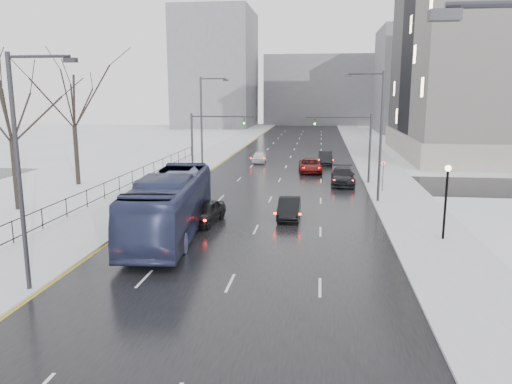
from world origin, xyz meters
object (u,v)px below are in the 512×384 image
at_px(sedan_right_cross, 310,166).
at_px(sedan_right_far, 343,176).
at_px(tree_park_d, 19,210).
at_px(streetlight_l_near, 23,163).
at_px(sedan_right_distant, 325,158).
at_px(mast_signal_left, 203,138).
at_px(mast_signal_right, 358,140).
at_px(streetlight_l_far, 204,120).
at_px(bus, 170,205).
at_px(streetlight_r_mid, 378,130).
at_px(tree_park_e, 79,185).
at_px(no_uturn_sign, 383,166).
at_px(lamppost_r_mid, 446,191).
at_px(sedan_center_near, 205,212).
at_px(sedan_center_far, 259,157).
at_px(sedan_right_near, 289,208).

bearing_deg(sedan_right_cross, sedan_right_far, -70.06).
xyz_separation_m(tree_park_d, streetlight_l_near, (9.63, -14.00, 5.62)).
bearing_deg(streetlight_l_near, sedan_right_distant, 72.81).
bearing_deg(streetlight_l_near, mast_signal_left, 88.28).
bearing_deg(mast_signal_right, tree_park_d, -150.88).
distance_m(streetlight_l_near, sedan_right_distant, 43.12).
relative_size(streetlight_l_far, sedan_right_cross, 1.96).
bearing_deg(bus, streetlight_r_mid, 34.74).
relative_size(mast_signal_left, sedan_right_distant, 1.43).
bearing_deg(streetlight_l_near, bus, 70.07).
height_order(mast_signal_right, sedan_right_distant, mast_signal_right).
xyz_separation_m(tree_park_e, streetlight_l_far, (10.03, 8.00, 5.62)).
relative_size(tree_park_d, mast_signal_left, 1.92).
bearing_deg(no_uturn_sign, sedan_right_distant, 105.51).
xyz_separation_m(lamppost_r_mid, sedan_center_near, (-14.50, 2.10, -2.16)).
height_order(tree_park_e, streetlight_r_mid, streetlight_r_mid).
bearing_deg(lamppost_r_mid, mast_signal_left, 135.52).
distance_m(bus, sedan_right_far, 21.29).
bearing_deg(mast_signal_right, lamppost_r_mid, -78.46).
xyz_separation_m(mast_signal_left, sedan_center_far, (3.83, 13.25, -3.39)).
xyz_separation_m(tree_park_d, streetlight_r_mid, (25.97, 6.00, 5.62)).
bearing_deg(sedan_right_distant, mast_signal_right, -79.44).
height_order(tree_park_d, sedan_right_cross, tree_park_d).
bearing_deg(tree_park_e, bus, -48.14).
bearing_deg(tree_park_e, streetlight_l_near, -67.31).
height_order(sedan_right_far, sedan_center_far, sedan_right_far).
bearing_deg(bus, lamppost_r_mid, -1.94).
xyz_separation_m(sedan_right_far, sedan_right_distant, (-1.50, 13.54, -0.03)).
xyz_separation_m(mast_signal_right, sedan_right_distant, (-2.83, 12.94, -3.32)).
height_order(mast_signal_right, sedan_center_far, mast_signal_right).
distance_m(streetlight_r_mid, streetlight_l_near, 25.82).
bearing_deg(lamppost_r_mid, sedan_center_near, 171.78).
bearing_deg(no_uturn_sign, sedan_right_far, 133.29).
bearing_deg(tree_park_e, lamppost_r_mid, -25.62).
bearing_deg(mast_signal_left, sedan_right_cross, 32.00).
bearing_deg(tree_park_e, streetlight_r_mid, -8.63).
bearing_deg(mast_signal_right, streetlight_r_mid, -84.00).
distance_m(lamppost_r_mid, no_uturn_sign, 14.13).
xyz_separation_m(streetlight_r_mid, mast_signal_right, (-0.84, 8.00, -1.51)).
distance_m(mast_signal_right, sedan_right_far, 3.60).
relative_size(tree_park_d, tree_park_e, 0.93).
distance_m(streetlight_l_near, sedan_right_cross, 36.41).
bearing_deg(bus, tree_park_e, 126.73).
distance_m(mast_signal_left, sedan_right_cross, 12.47).
bearing_deg(tree_park_e, sedan_right_far, 7.98).
xyz_separation_m(tree_park_d, sedan_right_cross, (20.66, 20.36, 0.75)).
relative_size(bus, sedan_right_near, 3.20).
relative_size(tree_park_e, sedan_center_near, 3.10).
distance_m(tree_park_d, no_uturn_sign, 28.88).
bearing_deg(mast_signal_left, streetlight_r_mid, -27.31).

